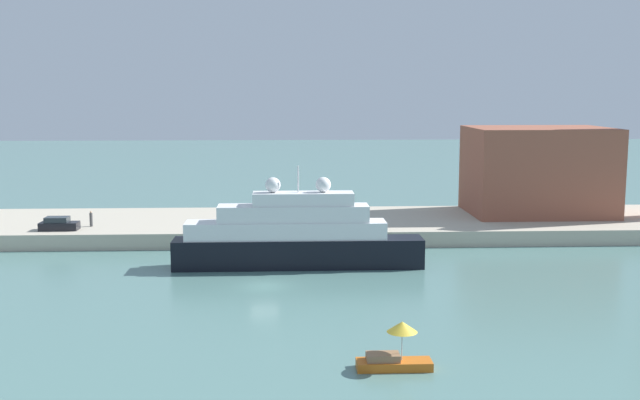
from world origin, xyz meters
The scene contains 8 objects.
ground centered at (0.00, 0.00, 0.00)m, with size 400.00×400.00×0.00m, color slate.
quay_dock centered at (0.00, 25.45, 0.89)m, with size 110.00×18.91×1.79m, color #B7AD99.
large_yacht centered at (2.87, 7.28, 3.06)m, with size 24.64×3.56×10.10m.
small_motorboat centered at (8.79, -21.03, 1.16)m, with size 4.76×1.93×3.10m.
harbor_building centered at (33.96, 28.28, 7.26)m, with size 17.30×12.60×10.95m, color #93513D.
parked_car centered at (-23.57, 19.05, 2.44)m, with size 4.23×1.88×1.50m.
person_figure centered at (-20.50, 21.22, 2.62)m, with size 0.36×0.36×1.79m.
mooring_bollard centered at (6.81, 17.57, 2.15)m, with size 0.50×0.50×0.72m, color black.
Camera 1 is at (1.99, -67.10, 17.49)m, focal length 43.07 mm.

